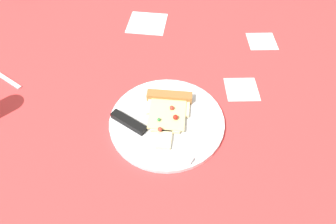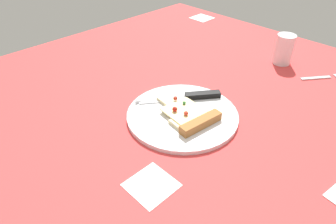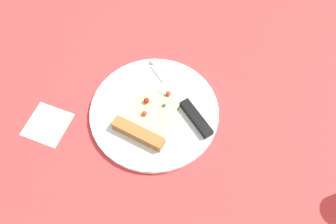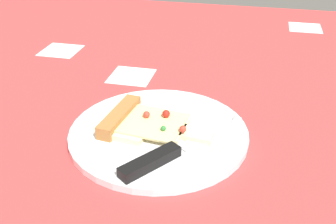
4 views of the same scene
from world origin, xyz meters
TOP-DOWN VIEW (x-y plane):
  - ground_plane at (0.03, 0.02)cm, footprint 158.12×158.12cm
  - plate at (7.55, -4.79)cm, footprint 29.20×29.20cm
  - pizza_slice at (4.99, -4.47)cm, footprint 18.21×12.30cm
  - knife at (11.41, -10.64)cm, footprint 15.89×20.59cm
  - fork at (-10.57, -52.92)cm, footprint 10.53×13.38cm
  - napkin at (-36.58, -10.94)cm, footprint 14.81×14.81cm

SIDE VIEW (x-z plane):
  - ground_plane at x=0.03cm, z-range -3.00..0.00cm
  - napkin at x=-36.58cm, z-range 0.00..0.40cm
  - fork at x=-10.57cm, z-range 0.00..0.80cm
  - plate at x=7.55cm, z-range 0.00..1.18cm
  - knife at x=11.41cm, z-range 0.56..3.01cm
  - pizza_slice at x=4.99cm, z-range 0.67..3.27cm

